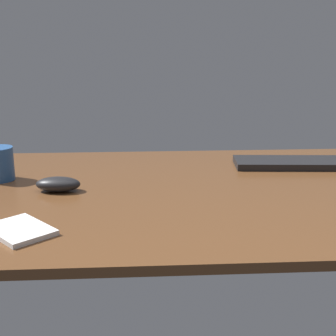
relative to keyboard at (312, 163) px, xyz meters
The scene contains 4 objects.
desk 44.38cm from the keyboard, 153.68° to the right, with size 140.00×84.00×2.00cm, color brown.
keyboard is the anchor object (origin of this frame).
computer_mouse 73.53cm from the keyboard, 164.81° to the right, with size 11.03×5.94×3.60cm, color black.
notepad 87.32cm from the keyboard, 148.39° to the right, with size 13.26×9.60×1.02cm, color silver.
Camera 1 is at (-11.17, -114.86, 38.47)cm, focal length 51.43 mm.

